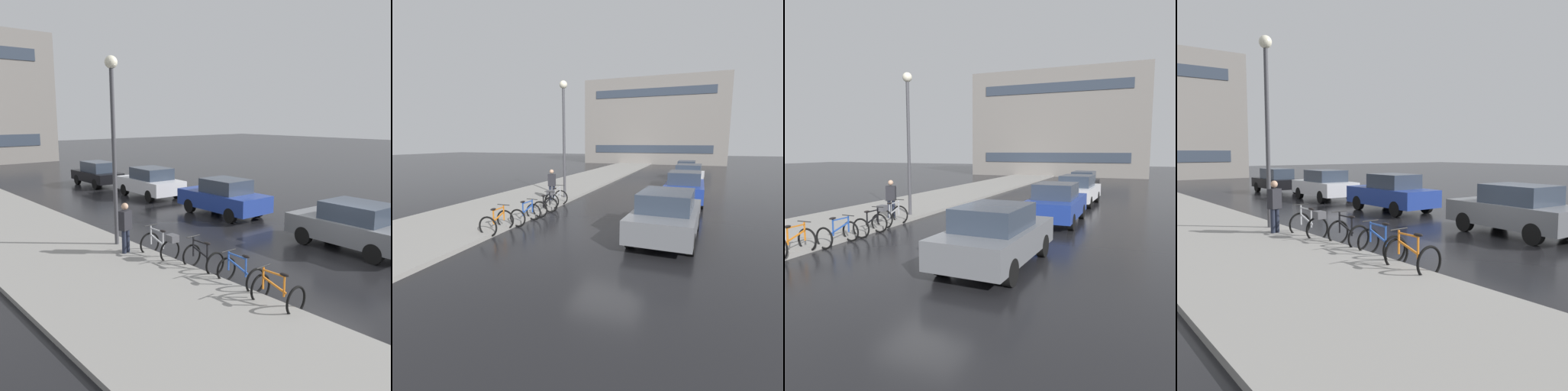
# 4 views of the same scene
# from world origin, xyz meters

# --- Properties ---
(ground_plane) EXTENTS (140.00, 140.00, 0.00)m
(ground_plane) POSITION_xyz_m (0.00, 0.00, 0.00)
(ground_plane) COLOR black
(sidewalk_kerb) EXTENTS (4.80, 60.00, 0.14)m
(sidewalk_kerb) POSITION_xyz_m (-6.00, 10.00, 0.07)
(sidewalk_kerb) COLOR gray
(sidewalk_kerb) RESTS_ON ground
(bicycle_nearest) EXTENTS (0.75, 1.11, 0.95)m
(bicycle_nearest) POSITION_xyz_m (-3.76, -1.15, 0.40)
(bicycle_nearest) COLOR black
(bicycle_nearest) RESTS_ON ground
(bicycle_second) EXTENTS (0.74, 1.19, 0.94)m
(bicycle_second) POSITION_xyz_m (-3.47, 0.32, 0.39)
(bicycle_second) COLOR black
(bicycle_second) RESTS_ON ground
(bicycle_third) EXTENTS (0.72, 1.08, 0.99)m
(bicycle_third) POSITION_xyz_m (-3.43, 1.86, 0.40)
(bicycle_third) COLOR black
(bicycle_third) RESTS_ON ground
(bicycle_farthest) EXTENTS (0.78, 1.40, 1.03)m
(bicycle_farthest) POSITION_xyz_m (-3.72, 3.46, 0.50)
(bicycle_farthest) COLOR black
(bicycle_farthest) RESTS_ON ground
(car_grey) EXTENTS (2.14, 4.35, 1.62)m
(car_grey) POSITION_xyz_m (1.91, 0.20, 0.82)
(car_grey) COLOR slate
(car_grey) RESTS_ON ground
(car_blue) EXTENTS (1.95, 4.37, 1.68)m
(car_blue) POSITION_xyz_m (2.19, 6.80, 0.83)
(car_blue) COLOR navy
(car_blue) RESTS_ON ground
(car_white) EXTENTS (2.14, 4.37, 1.65)m
(car_white) POSITION_xyz_m (2.22, 12.68, 0.83)
(car_white) COLOR silver
(car_white) RESTS_ON ground
(car_black) EXTENTS (1.75, 4.13, 1.57)m
(car_black) POSITION_xyz_m (1.86, 18.21, 0.80)
(car_black) COLOR black
(car_black) RESTS_ON ground
(pedestrian) EXTENTS (0.46, 0.37, 1.77)m
(pedestrian) POSITION_xyz_m (-4.41, 4.49, 1.00)
(pedestrian) COLOR #1E2333
(pedestrian) RESTS_ON ground
(streetlamp) EXTENTS (0.42, 0.42, 6.37)m
(streetlamp) POSITION_xyz_m (-4.14, 5.52, 4.20)
(streetlamp) COLOR #424247
(streetlamp) RESTS_ON ground
(building_facade_main) EXTENTS (20.31, 9.81, 12.28)m
(building_facade_main) POSITION_xyz_m (-3.69, 39.76, 6.14)
(building_facade_main) COLOR gray
(building_facade_main) RESTS_ON ground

